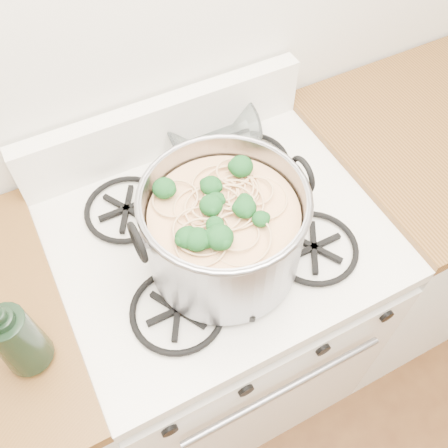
% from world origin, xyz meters
% --- Properties ---
extents(gas_range, '(0.76, 0.66, 0.92)m').
position_xyz_m(gas_range, '(0.00, 1.26, 0.44)').
color(gas_range, white).
rests_on(gas_range, ground).
extents(counter_left, '(0.25, 0.65, 0.92)m').
position_xyz_m(counter_left, '(-0.51, 1.26, 0.46)').
color(counter_left, silver).
rests_on(counter_left, ground).
extents(counter_right, '(1.00, 0.65, 0.92)m').
position_xyz_m(counter_right, '(0.88, 1.26, 0.46)').
color(counter_right, silver).
rests_on(counter_right, ground).
extents(stock_pot, '(0.37, 0.34, 0.23)m').
position_xyz_m(stock_pot, '(-0.03, 1.18, 1.03)').
color(stock_pot, gray).
rests_on(stock_pot, gas_range).
extents(spatula, '(0.42, 0.42, 0.02)m').
position_xyz_m(spatula, '(0.11, 1.21, 0.94)').
color(spatula, black).
rests_on(spatula, gas_range).
extents(glass_bowl, '(0.12, 0.12, 0.02)m').
position_xyz_m(glass_bowl, '(0.12, 1.52, 0.94)').
color(glass_bowl, white).
rests_on(glass_bowl, gas_range).
extents(bottle, '(0.11, 0.11, 0.24)m').
position_xyz_m(bottle, '(-0.46, 1.15, 1.04)').
color(bottle, black).
rests_on(bottle, counter_left).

